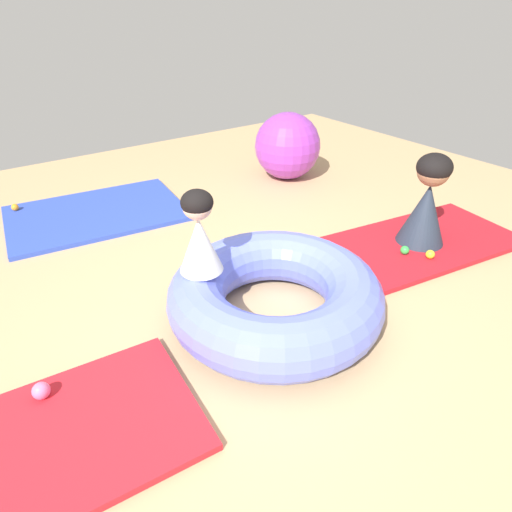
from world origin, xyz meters
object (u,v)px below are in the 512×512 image
Objects in this scene: child_in_white at (199,233)px; adult_seated at (427,201)px; play_ball_yellow at (430,254)px; play_ball_orange at (15,207)px; play_ball_green at (405,250)px; exercise_ball_large at (288,146)px; play_ball_pink at (41,391)px; inflatable_cushion at (275,296)px.

child_in_white is 0.69× the size of adult_seated.
adult_seated is 0.42m from play_ball_yellow.
play_ball_orange is 0.96× the size of play_ball_green.
child_in_white is 7.65× the size of play_ball_green.
play_ball_yellow is 0.09× the size of exercise_ball_large.
exercise_ball_large is at bearing 30.36° from play_ball_pink.
play_ball_yellow is (1.36, -0.16, -0.10)m from inflatable_cushion.
play_ball_green is (1.60, -0.28, -0.52)m from child_in_white.
play_ball_orange is at bearing 82.11° from play_ball_pink.
play_ball_pink reaches higher than play_ball_orange.
play_ball_pink is (-1.00, -0.13, -0.51)m from child_in_white.
exercise_ball_large reaches higher than play_ball_green.
play_ball_pink is 2.61m from play_ball_green.
play_ball_pink reaches higher than play_ball_yellow.
play_ball_yellow is 0.18m from play_ball_green.
inflatable_cushion is 1.36m from play_ball_pink.
exercise_ball_large is at bearing 49.06° from inflatable_cushion.
play_ball_yellow is (1.71, -0.44, -0.52)m from child_in_white.
adult_seated is 1.84m from exercise_ball_large.
adult_seated is 8.36× the size of play_ball_pink.
adult_seated is 2.89m from play_ball_pink.
inflatable_cushion reaches higher than play_ball_green.
inflatable_cushion is 1.86× the size of exercise_ball_large.
play_ball_yellow reaches higher than play_ball_orange.
play_ball_orange is (-2.53, 2.56, -0.32)m from adult_seated.
exercise_ball_large is (1.64, 1.90, 0.18)m from inflatable_cushion.
play_ball_orange is 0.95× the size of play_ball_yellow.
adult_seated reaches higher than play_ball_yellow.
play_ball_yellow is at bearing -6.39° from play_ball_pink.
inflatable_cushion is 15.15× the size of play_ball_pink.
play_ball_pink is (-0.34, -2.47, 0.01)m from play_ball_orange.
child_in_white is at bearing 165.69° from play_ball_yellow.
child_in_white is 5.80× the size of play_ball_pink.
adult_seated reaches higher than play_ball_green.
play_ball_orange is at bearing 164.84° from exercise_ball_large.
inflatable_cushion is at bearing -6.16° from play_ball_pink.
child_in_white is (-0.34, 0.28, 0.42)m from inflatable_cushion.
play_ball_pink is (-2.71, 0.30, 0.01)m from play_ball_yellow.
inflatable_cushion is at bearing 173.39° from play_ball_yellow.
play_ball_yellow is at bearing -101.64° from child_in_white.
inflatable_cushion is 19.98× the size of play_ball_green.
play_ball_yellow is at bearing -49.51° from play_ball_orange.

